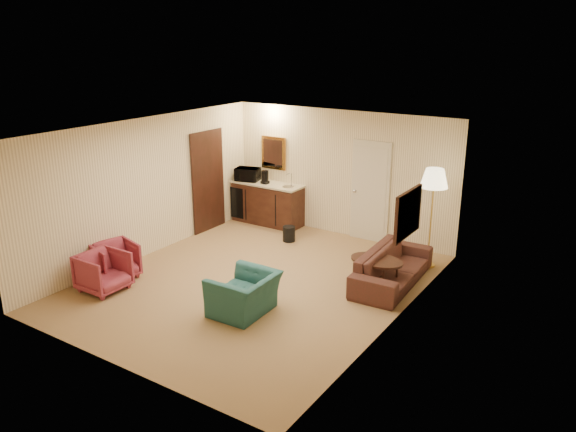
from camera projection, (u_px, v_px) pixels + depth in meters
The scene contains 12 objects.
ground at pixel (256, 282), 9.54m from camera, with size 6.00×6.00×0.00m, color #99754E.
room_walls at pixel (276, 174), 9.68m from camera, with size 5.02×6.01×2.61m.
wetbar_cabinet at pixel (268, 203), 12.43m from camera, with size 1.64×0.58×0.92m, color #3E2013.
sofa at pixel (393, 261), 9.40m from camera, with size 2.02×0.59×0.79m, color black.
teal_armchair at pixel (244, 288), 8.37m from camera, with size 0.95×0.62×0.83m, color #215250.
rose_chair_near at pixel (115, 259), 9.64m from camera, with size 0.67×0.63×0.69m, color #9A3240.
rose_chair_far at pixel (103, 270), 9.14m from camera, with size 0.70×0.65×0.72m, color #9A3240.
coffee_table at pixel (376, 274), 9.26m from camera, with size 0.89×0.60×0.51m, color black.
floor_lamp at pixel (431, 218), 9.95m from camera, with size 0.48×0.48×1.82m, color gold.
waste_bin at pixel (289, 234), 11.41m from camera, with size 0.25×0.25×0.31m, color black.
microwave at pixel (247, 173), 12.45m from camera, with size 0.52×0.29×0.35m, color black.
coffee_maker at pixel (265, 177), 12.21m from camera, with size 0.15×0.15×0.29m, color black.
Camera 1 is at (5.22, -7.02, 4.01)m, focal length 35.00 mm.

